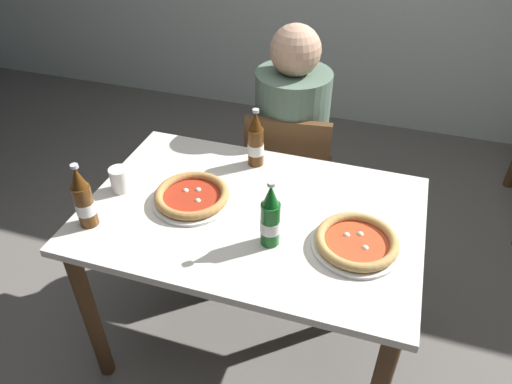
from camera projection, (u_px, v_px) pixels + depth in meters
name	position (u px, v px, depth m)	size (l,w,h in m)	color
ground_plane	(253.00, 338.00, 2.18)	(8.00, 8.00, 0.00)	slate
dining_table_main	(252.00, 235.00, 1.79)	(1.20, 0.80, 0.75)	silver
chair_behind_table	(288.00, 177.00, 2.35)	(0.45, 0.45, 0.85)	brown
diner_seated	(290.00, 153.00, 2.33)	(0.34, 0.34, 1.21)	#2D3342
pizza_margherita_near	(192.00, 196.00, 1.76)	(0.30, 0.30, 0.04)	white
pizza_marinara_far	(357.00, 242.00, 1.56)	(0.29, 0.29, 0.04)	white
beer_bottle_left	(270.00, 218.00, 1.53)	(0.07, 0.07, 0.25)	#14591E
beer_bottle_center	(84.00, 200.00, 1.61)	(0.07, 0.07, 0.25)	#512D0F
beer_bottle_right	(256.00, 142.00, 1.90)	(0.07, 0.07, 0.25)	#512D0F
paper_cup	(120.00, 179.00, 1.79)	(0.07, 0.07, 0.10)	white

